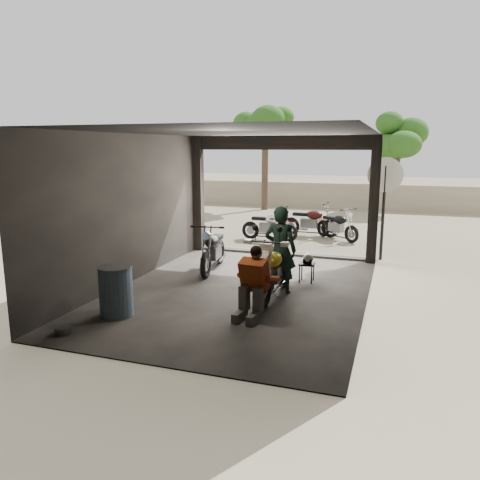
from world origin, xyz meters
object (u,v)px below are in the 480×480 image
Objects in this scene: mechanic at (251,285)px; outside_bike_b at (311,219)px; stool at (307,266)px; oil_drum at (116,292)px; sign_post at (384,190)px; outside_bike_a at (269,224)px; outside_bike_c at (337,223)px; main_bike at (275,266)px; left_bike at (213,247)px; rider at (280,250)px; helmet at (308,258)px.

outside_bike_b is at bearing 99.09° from mechanic.
oil_drum is at bearing -131.42° from stool.
oil_drum is at bearing -107.97° from sign_post.
stool is 4.17m from oil_drum.
outside_bike_c is at bearing -63.99° from outside_bike_a.
main_bike is 1.25m from mechanic.
stool is at bearing -14.36° from left_bike.
rider is 1.48× the size of mechanic.
outside_bike_c is 5.05m from stool.
outside_bike_a reaches higher than stool.
sign_post reaches higher than oil_drum.
outside_bike_b reaches higher than stool.
left_bike is 5.32m from outside_bike_c.
main_bike is at bearing 86.56° from rider.
main_bike is 2.11× the size of oil_drum.
outside_bike_a is 3.97m from sign_post.
main_bike is 1.17× the size of outside_bike_a.
main_bike is at bearing -146.19° from outside_bike_c.
outside_bike_b is (1.10, 1.15, 0.02)m from outside_bike_a.
outside_bike_c is at bearing 92.25° from mechanic.
left_bike is at bearing 173.38° from stool.
left_bike reaches higher than helmet.
rider is (1.92, -1.17, 0.31)m from left_bike.
sign_post is (1.83, 3.62, 0.93)m from rider.
helmet is at bearing 84.18° from mechanic.
sign_post is (1.95, 5.18, 1.22)m from mechanic.
stool is at bearing -168.12° from outside_bike_b.
main_bike reaches higher than outside_bike_b.
oil_drum is at bearing 170.14° from outside_bike_b.
helmet is at bearing -99.91° from sign_post.
mechanic is (-0.09, -1.25, -0.02)m from main_bike.
oil_drum is (-0.77, -7.36, -0.10)m from outside_bike_a.
outside_bike_b is at bearing 66.92° from left_bike.
sign_post is at bearing 54.25° from oil_drum.
rider reaches higher than outside_bike_c.
rider is at bearing 85.83° from main_bike.
outside_bike_a is at bearing -70.06° from rider.
outside_bike_a is at bearing 84.07° from oil_drum.
helmet is (0.01, -5.05, 0.02)m from outside_bike_c.
left_bike reaches higher than oil_drum.
helmet is (0.52, 2.46, -0.06)m from mechanic.
rider is 7.60× the size of helmet.
sign_post is (1.43, 2.72, 1.28)m from helmet.
outside_bike_c is (2.32, 4.78, -0.06)m from left_bike.
sign_post is (3.75, 2.45, 1.24)m from left_bike.
outside_bike_c is 8.63m from oil_drum.
mechanic is at bearing -118.52° from helmet.
mechanic is (1.80, -2.72, 0.02)m from left_bike.
outside_bike_a is 5.40m from rider.
stool is (-0.02, -5.05, -0.16)m from outside_bike_c.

